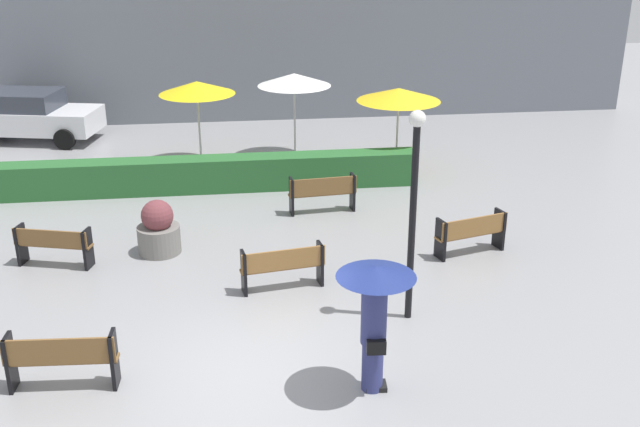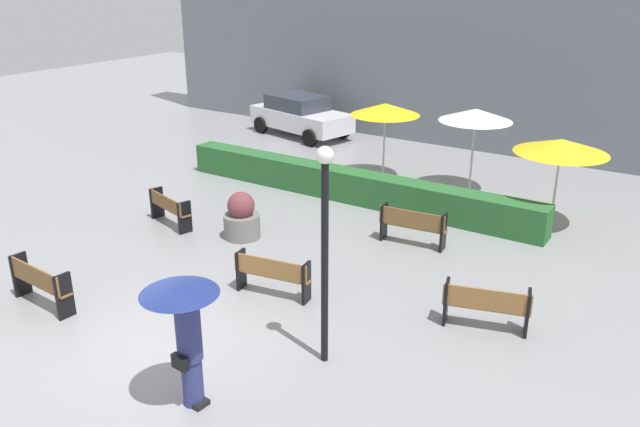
% 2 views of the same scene
% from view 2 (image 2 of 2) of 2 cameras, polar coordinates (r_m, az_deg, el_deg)
% --- Properties ---
extents(ground_plane, '(60.00, 60.00, 0.00)m').
position_cam_2_polar(ground_plane, '(11.95, -14.70, -11.20)').
color(ground_plane, gray).
extents(bench_far_left, '(1.58, 0.76, 0.83)m').
position_cam_2_polar(bench_far_left, '(16.85, -13.27, 0.53)').
color(bench_far_left, brown).
rests_on(bench_far_left, ground).
extents(bench_back_row, '(1.63, 0.50, 0.90)m').
position_cam_2_polar(bench_back_row, '(15.38, 8.22, -0.96)').
color(bench_back_row, brown).
rests_on(bench_back_row, ground).
extents(bench_near_left, '(1.66, 0.45, 0.91)m').
position_cam_2_polar(bench_near_left, '(13.64, -23.66, -5.58)').
color(bench_near_left, brown).
rests_on(bench_near_left, ground).
extents(bench_mid_center, '(1.63, 0.57, 0.85)m').
position_cam_2_polar(bench_mid_center, '(12.94, -4.28, -5.31)').
color(bench_mid_center, olive).
rests_on(bench_mid_center, ground).
extents(bench_far_right, '(1.59, 0.78, 0.86)m').
position_cam_2_polar(bench_far_right, '(12.17, 14.54, -7.85)').
color(bench_far_right, olive).
rests_on(bench_far_right, ground).
extents(pedestrian_with_umbrella, '(1.14, 1.14, 2.08)m').
position_cam_2_polar(pedestrian_with_umbrella, '(9.62, -11.90, -9.44)').
color(pedestrian_with_umbrella, navy).
rests_on(pedestrian_with_umbrella, ground).
extents(planter_pot, '(0.89, 0.89, 1.17)m').
position_cam_2_polar(planter_pot, '(15.79, -6.97, -0.40)').
color(planter_pot, slate).
rests_on(planter_pot, ground).
extents(lamp_post, '(0.28, 0.28, 3.75)m').
position_cam_2_polar(lamp_post, '(10.09, 0.43, -1.88)').
color(lamp_post, black).
rests_on(lamp_post, ground).
extents(patio_umbrella_yellow, '(2.11, 2.11, 2.40)m').
position_cam_2_polar(patio_umbrella_yellow, '(19.70, 5.82, 9.19)').
color(patio_umbrella_yellow, silver).
rests_on(patio_umbrella_yellow, ground).
extents(patio_umbrella_white, '(2.09, 2.09, 2.50)m').
position_cam_2_polar(patio_umbrella_white, '(18.88, 13.65, 8.49)').
color(patio_umbrella_white, silver).
rests_on(patio_umbrella_white, ground).
extents(patio_umbrella_yellow_far, '(2.29, 2.29, 2.30)m').
position_cam_2_polar(patio_umbrella_yellow_far, '(16.93, 20.64, 5.61)').
color(patio_umbrella_yellow_far, silver).
rests_on(patio_umbrella_yellow_far, ground).
extents(hedge_strip, '(11.12, 0.70, 0.87)m').
position_cam_2_polar(hedge_strip, '(18.25, 2.68, 2.50)').
color(hedge_strip, '#28602D').
rests_on(hedge_strip, ground).
extents(building_facade, '(28.00, 1.20, 9.89)m').
position_cam_2_polar(building_facade, '(23.88, 14.69, 17.33)').
color(building_facade, slate).
rests_on(building_facade, ground).
extents(parked_car, '(4.48, 2.69, 1.57)m').
position_cam_2_polar(parked_car, '(25.43, -1.77, 8.75)').
color(parked_car, silver).
rests_on(parked_car, ground).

